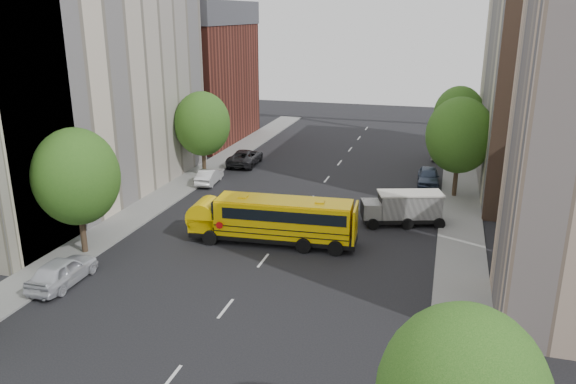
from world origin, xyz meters
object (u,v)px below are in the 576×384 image
at_px(parked_car_4, 428,176).
at_px(parked_car_2, 245,157).
at_px(school_bus, 272,218).
at_px(street_tree_4, 460,135).
at_px(street_tree_5, 459,115).
at_px(street_tree_1, 76,177).
at_px(street_tree_2, 202,124).
at_px(parked_car_1, 209,176).
at_px(safari_truck, 403,208).
at_px(parked_car_5, 441,151).
at_px(parked_car_0, 62,271).

bearing_deg(parked_car_4, parked_car_2, 170.50).
bearing_deg(school_bus, parked_car_4, 56.03).
height_order(street_tree_4, street_tree_5, street_tree_4).
relative_size(street_tree_4, school_bus, 0.74).
relative_size(street_tree_1, street_tree_4, 0.98).
height_order(street_tree_2, parked_car_2, street_tree_2).
bearing_deg(parked_car_1, street_tree_5, -150.81).
xyz_separation_m(safari_truck, parked_car_2, (-16.33, 12.27, -0.48)).
bearing_deg(safari_truck, school_bus, -161.47).
bearing_deg(street_tree_5, parked_car_5, 150.03).
relative_size(street_tree_5, school_bus, 0.69).
bearing_deg(parked_car_5, parked_car_1, -138.78).
relative_size(parked_car_0, parked_car_5, 1.04).
xyz_separation_m(street_tree_1, parked_car_1, (1.40, 15.90, -4.29)).
bearing_deg(street_tree_2, street_tree_4, 0.00).
height_order(street_tree_1, safari_truck, street_tree_1).
xyz_separation_m(street_tree_1, parked_car_4, (19.80, 20.79, -4.19)).
relative_size(safari_truck, parked_car_4, 1.30).
distance_m(street_tree_2, parked_car_4, 20.40).
bearing_deg(parked_car_4, safari_truck, -100.01).
height_order(street_tree_1, parked_car_5, street_tree_1).
relative_size(street_tree_4, parked_car_0, 1.75).
height_order(street_tree_2, street_tree_4, street_tree_4).
distance_m(street_tree_2, street_tree_5, 25.06).
height_order(school_bus, parked_car_5, school_bus).
bearing_deg(school_bus, safari_truck, 31.74).
height_order(parked_car_4, parked_car_5, parked_car_4).
distance_m(street_tree_1, street_tree_5, 37.20).
relative_size(street_tree_5, parked_car_0, 1.62).
relative_size(street_tree_1, parked_car_1, 1.97).
xyz_separation_m(street_tree_2, school_bus, (10.66, -13.14, -3.13)).
distance_m(parked_car_4, parked_car_5, 10.05).
bearing_deg(street_tree_4, street_tree_2, 180.00).
distance_m(parked_car_1, parked_car_4, 19.04).
distance_m(parked_car_1, parked_car_5, 24.31).
relative_size(school_bus, parked_car_1, 2.73).
xyz_separation_m(street_tree_2, parked_car_5, (20.60, 12.81, -4.09)).
height_order(street_tree_4, parked_car_1, street_tree_4).
distance_m(safari_truck, parked_car_0, 22.44).
bearing_deg(street_tree_1, safari_truck, 29.64).
relative_size(parked_car_0, parked_car_4, 1.03).
bearing_deg(street_tree_5, street_tree_2, -151.39).
distance_m(street_tree_1, street_tree_2, 18.00).
height_order(street_tree_1, street_tree_4, street_tree_4).
bearing_deg(safari_truck, street_tree_1, -167.70).
xyz_separation_m(street_tree_4, parked_car_0, (-20.60, -21.95, -4.29)).
bearing_deg(parked_car_2, parked_car_4, 169.82).
height_order(street_tree_4, parked_car_4, street_tree_4).
height_order(street_tree_2, street_tree_5, street_tree_2).
bearing_deg(parked_car_5, safari_truck, -92.44).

